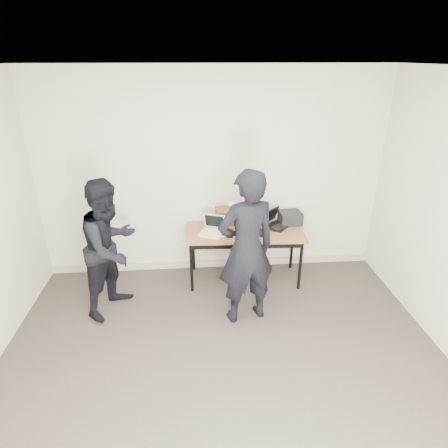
{
  "coord_description": "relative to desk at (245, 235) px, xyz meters",
  "views": [
    {
      "loc": [
        -0.23,
        -2.43,
        2.78
      ],
      "look_at": [
        0.1,
        1.6,
        0.95
      ],
      "focal_mm": 30.0,
      "sensor_mm": 36.0,
      "label": 1
    }
  ],
  "objects": [
    {
      "name": "laptop_center",
      "position": [
        0.04,
        -0.01,
        0.12
      ],
      "size": [
        0.34,
        0.33,
        0.26
      ],
      "rotation": [
        0.0,
        0.0,
        0.01
      ],
      "color": "black",
      "rests_on": "desk"
    },
    {
      "name": "desk",
      "position": [
        0.0,
        0.0,
        0.0
      ],
      "size": [
        1.53,
        0.72,
        0.72
      ],
      "rotation": [
        0.0,
        0.0,
        -0.05
      ],
      "color": "brown",
      "rests_on": "ground"
    },
    {
      "name": "cables",
      "position": [
        0.16,
        -0.0,
        0.06
      ],
      "size": [
        0.96,
        0.43,
        0.01
      ],
      "rotation": [
        0.0,
        0.0,
        -0.0
      ],
      "color": "silver",
      "rests_on": "desk"
    },
    {
      "name": "person_observer",
      "position": [
        -1.59,
        -0.47,
        0.14
      ],
      "size": [
        0.92,
        0.98,
        1.61
      ],
      "primitive_type": "imported",
      "rotation": [
        0.0,
        0.0,
        1.05
      ],
      "color": "black",
      "rests_on": "ground"
    },
    {
      "name": "equipment_box",
      "position": [
        0.63,
        0.19,
        0.14
      ],
      "size": [
        0.3,
        0.26,
        0.16
      ],
      "primitive_type": "cube",
      "rotation": [
        0.0,
        0.0,
        0.07
      ],
      "color": "black",
      "rests_on": "desk"
    },
    {
      "name": "power_brick",
      "position": [
        -0.22,
        -0.17,
        0.07
      ],
      "size": [
        0.08,
        0.05,
        0.03
      ],
      "primitive_type": "cube",
      "rotation": [
        0.0,
        0.0,
        0.04
      ],
      "color": "black",
      "rests_on": "desk"
    },
    {
      "name": "baseboard",
      "position": [
        -0.39,
        0.37,
        -0.61
      ],
      "size": [
        4.5,
        0.03,
        0.1
      ],
      "primitive_type": "cube",
      "color": "#ABA48D",
      "rests_on": "ground"
    },
    {
      "name": "laptop_right",
      "position": [
        0.42,
        0.14,
        0.11
      ],
      "size": [
        0.42,
        0.42,
        0.22
      ],
      "rotation": [
        0.0,
        0.0,
        0.74
      ],
      "color": "black",
      "rests_on": "desk"
    },
    {
      "name": "leather_satchel",
      "position": [
        -0.18,
        0.23,
        0.19
      ],
      "size": [
        0.38,
        0.21,
        0.25
      ],
      "rotation": [
        0.0,
        0.0,
        0.11
      ],
      "color": "brown",
      "rests_on": "desk"
    },
    {
      "name": "laptop_beige",
      "position": [
        -0.42,
        -0.03,
        0.1
      ],
      "size": [
        0.36,
        0.35,
        0.23
      ],
      "rotation": [
        0.0,
        0.0,
        -0.36
      ],
      "color": "beige",
      "rests_on": "desk"
    },
    {
      "name": "tissue",
      "position": [
        -0.15,
        0.23,
        0.34
      ],
      "size": [
        0.15,
        0.12,
        0.08
      ],
      "primitive_type": "ellipsoid",
      "rotation": [
        0.0,
        0.0,
        0.14
      ],
      "color": "white",
      "rests_on": "leather_satchel"
    },
    {
      "name": "room",
      "position": [
        -0.39,
        -1.87,
        0.69
      ],
      "size": [
        4.6,
        4.6,
        2.8
      ],
      "color": "#3C352D",
      "rests_on": "ground"
    },
    {
      "name": "person_typist",
      "position": [
        -0.1,
        -0.79,
        0.23
      ],
      "size": [
        0.74,
        0.58,
        1.78
      ],
      "primitive_type": "imported",
      "rotation": [
        0.0,
        0.0,
        3.41
      ],
      "color": "black",
      "rests_on": "ground"
    }
  ]
}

